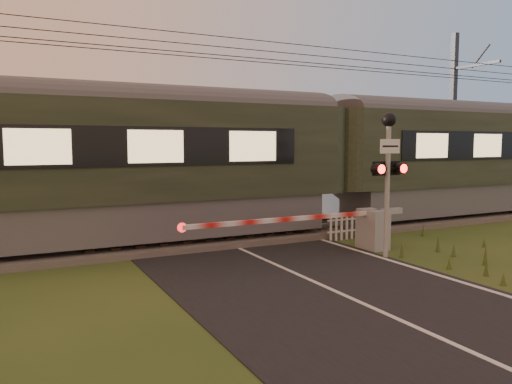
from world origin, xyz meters
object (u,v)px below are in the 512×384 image
train (322,159)px  crossing_signal (388,159)px  boom_gate (364,228)px  catenary_mast (453,118)px  picket_fence (357,225)px

train → crossing_signal: 4.42m
boom_gate → catenary_mast: 11.46m
crossing_signal → catenary_mast: size_ratio=0.47×
crossing_signal → picket_fence: (0.97, 2.42, -2.14)m
boom_gate → crossing_signal: crossing_signal is taller
boom_gate → picket_fence: size_ratio=3.08×
crossing_signal → catenary_mast: bearing=34.5°
crossing_signal → picket_fence: size_ratio=1.72×
train → crossing_signal: bearing=-102.4°
crossing_signal → train: bearing=77.6°
picket_fence → crossing_signal: bearing=-111.9°
train → picket_fence: bearing=-89.2°
boom_gate → catenary_mast: catenary_mast is taller
boom_gate → picket_fence: 1.65m
train → picket_fence: size_ratio=21.15×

